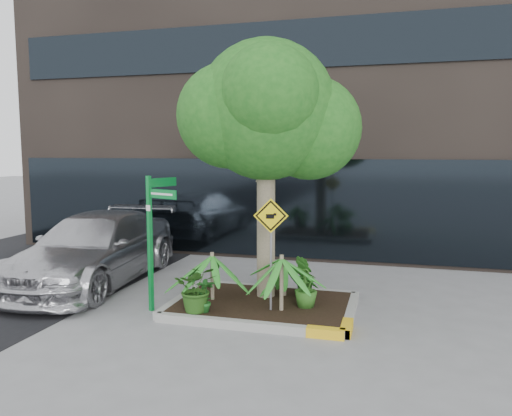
% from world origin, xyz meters
% --- Properties ---
extents(ground, '(80.00, 80.00, 0.00)m').
position_xyz_m(ground, '(0.00, 0.00, 0.00)').
color(ground, gray).
rests_on(ground, ground).
extents(building, '(18.00, 8.00, 15.00)m').
position_xyz_m(building, '(0.50, 8.50, 7.50)').
color(building, '#2D2621').
rests_on(building, ground).
extents(planter, '(3.35, 2.36, 0.15)m').
position_xyz_m(planter, '(0.23, 0.27, 0.10)').
color(planter, '#9E9E99').
rests_on(planter, ground).
extents(tree, '(3.33, 2.96, 5.00)m').
position_xyz_m(tree, '(0.16, 0.71, 3.65)').
color(tree, gray).
rests_on(tree, ground).
extents(palm_front, '(1.10, 1.10, 1.22)m').
position_xyz_m(palm_front, '(0.64, -0.09, 1.07)').
color(palm_front, gray).
rests_on(palm_front, ground).
extents(palm_left, '(1.00, 1.00, 1.11)m').
position_xyz_m(palm_left, '(-0.75, 0.20, 0.98)').
color(palm_left, gray).
rests_on(palm_left, ground).
extents(palm_back, '(0.72, 0.72, 0.80)m').
position_xyz_m(palm_back, '(0.50, 0.79, 0.75)').
color(palm_back, gray).
rests_on(palm_back, ground).
extents(parked_car, '(2.42, 5.35, 1.52)m').
position_xyz_m(parked_car, '(-3.87, 1.19, 0.76)').
color(parked_car, silver).
rests_on(parked_car, ground).
extents(shrub_a, '(0.91, 0.91, 0.83)m').
position_xyz_m(shrub_a, '(-0.74, -0.55, 0.56)').
color(shrub_a, '#244F16').
rests_on(shrub_a, planter).
extents(shrub_b, '(0.57, 0.57, 0.73)m').
position_xyz_m(shrub_b, '(1.01, 0.20, 0.51)').
color(shrub_b, '#306C20').
rests_on(shrub_b, planter).
extents(shrub_c, '(0.40, 0.40, 0.61)m').
position_xyz_m(shrub_c, '(-0.59, -0.55, 0.45)').
color(shrub_c, '#1D601F').
rests_on(shrub_c, planter).
extents(shrub_d, '(0.56, 0.56, 0.80)m').
position_xyz_m(shrub_d, '(0.90, 0.82, 0.55)').
color(shrub_d, '#26631C').
rests_on(shrub_d, planter).
extents(street_sign_post, '(0.69, 0.89, 2.47)m').
position_xyz_m(street_sign_post, '(-1.69, -0.27, 1.53)').
color(street_sign_post, '#0B7E30').
rests_on(street_sign_post, ground).
extents(cattle_sign, '(0.59, 0.18, 1.95)m').
position_xyz_m(cattle_sign, '(0.44, -0.09, 1.47)').
color(cattle_sign, slate).
rests_on(cattle_sign, ground).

